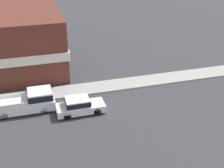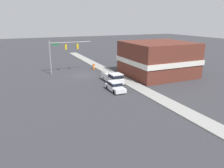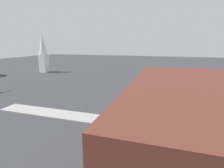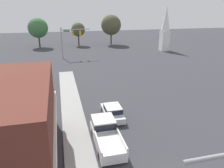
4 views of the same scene
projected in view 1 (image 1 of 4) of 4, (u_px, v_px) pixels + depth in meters
The scene contains 3 objects.
car_lead at pixel (79, 105), 27.06m from camera, with size 1.76×4.21×1.45m.
pickup_truck_parked at pixel (29, 101), 27.37m from camera, with size 2.05×5.42×1.83m.
corner_brick_building at pixel (9, 41), 34.64m from camera, with size 12.39×11.73×6.50m.
Camera 1 is at (21.46, 7.79, 14.78)m, focal length 50.00 mm.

